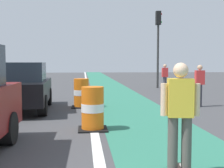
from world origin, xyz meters
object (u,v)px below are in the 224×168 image
at_px(parked_sedan_second, 21,87).
at_px(traffic_barrel_front, 93,109).
at_px(traffic_light_corner, 158,36).
at_px(skateboarder_on_lane, 180,116).
at_px(pedestrian_crossing, 200,84).
at_px(traffic_barrel_mid, 81,93).
at_px(pedestrian_waiting, 165,77).

distance_m(parked_sedan_second, traffic_barrel_front, 4.07).
xyz_separation_m(parked_sedan_second, traffic_light_corner, (7.15, 8.84, 2.67)).
relative_size(skateboarder_on_lane, parked_sedan_second, 0.40).
xyz_separation_m(skateboarder_on_lane, pedestrian_crossing, (3.02, 6.77, -0.05)).
distance_m(parked_sedan_second, traffic_barrel_mid, 2.20).
bearing_deg(traffic_barrel_mid, skateboarder_on_lane, -78.10).
height_order(parked_sedan_second, pedestrian_crossing, parked_sedan_second).
relative_size(skateboarder_on_lane, traffic_light_corner, 0.33).
distance_m(traffic_light_corner, pedestrian_crossing, 8.97).
relative_size(parked_sedan_second, traffic_barrel_front, 3.84).
distance_m(traffic_barrel_mid, pedestrian_waiting, 7.57).
bearing_deg(traffic_barrel_front, traffic_barrel_mid, 94.62).
distance_m(pedestrian_crossing, pedestrian_waiting, 6.11).
distance_m(traffic_barrel_front, traffic_light_corner, 13.34).
bearing_deg(traffic_light_corner, skateboarder_on_lane, -103.08).
xyz_separation_m(traffic_barrel_front, traffic_light_corner, (4.74, 12.11, 2.97)).
bearing_deg(pedestrian_waiting, skateboarder_on_lane, -104.64).
distance_m(traffic_barrel_front, pedestrian_crossing, 5.51).
distance_m(skateboarder_on_lane, parked_sedan_second, 7.41).
height_order(traffic_barrel_mid, traffic_light_corner, traffic_light_corner).
xyz_separation_m(traffic_barrel_front, traffic_barrel_mid, (-0.31, 3.86, 0.00)).
distance_m(traffic_light_corner, pedestrian_waiting, 3.61).
xyz_separation_m(traffic_light_corner, pedestrian_crossing, (-0.54, -8.56, -2.64)).
bearing_deg(skateboarder_on_lane, traffic_barrel_mid, 101.90).
bearing_deg(pedestrian_crossing, pedestrian_waiting, 86.80).
bearing_deg(pedestrian_crossing, traffic_barrel_front, -139.74).
bearing_deg(skateboarder_on_lane, pedestrian_waiting, 75.36).
relative_size(traffic_light_corner, pedestrian_waiting, 3.17).
bearing_deg(parked_sedan_second, pedestrian_crossing, 2.49).
xyz_separation_m(traffic_barrel_mid, pedestrian_crossing, (4.51, -0.30, 0.33)).
bearing_deg(traffic_light_corner, pedestrian_crossing, -93.61).
bearing_deg(skateboarder_on_lane, pedestrian_crossing, 65.95).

